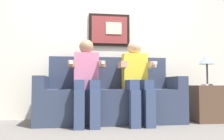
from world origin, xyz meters
TOP-DOWN VIEW (x-y plane):
  - ground_plane at (0.00, 0.00)m, footprint 5.65×5.65m
  - back_wall_assembly at (0.00, 0.76)m, footprint 4.34×0.10m
  - couch at (0.00, 0.33)m, footprint 1.94×0.58m
  - person_on_left at (-0.33, 0.16)m, footprint 0.46×0.56m
  - person_on_right at (0.33, 0.16)m, footprint 0.46×0.56m
  - side_table_right at (1.32, 0.22)m, footprint 0.40×0.40m
  - table_lamp at (1.36, 0.24)m, footprint 0.22×0.22m
  - spare_remote_on_table at (1.26, 0.12)m, footprint 0.04×0.13m

SIDE VIEW (x-z plane):
  - ground_plane at x=0.00m, z-range 0.00..0.00m
  - side_table_right at x=1.32m, z-range 0.00..0.50m
  - couch at x=0.00m, z-range -0.14..0.76m
  - spare_remote_on_table at x=1.26m, z-range 0.50..0.52m
  - person_on_right at x=0.33m, z-range 0.05..1.16m
  - person_on_left at x=-0.33m, z-range 0.05..1.16m
  - table_lamp at x=1.36m, z-range 0.63..1.09m
  - back_wall_assembly at x=0.00m, z-range 0.00..2.60m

